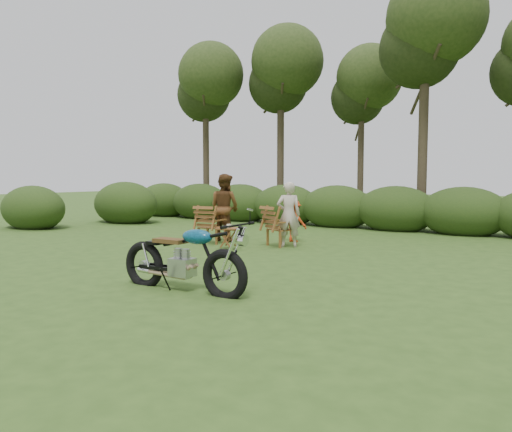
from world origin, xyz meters
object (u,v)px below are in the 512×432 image
Objects in this scene: lawn_chair_right at (281,246)px; motorcycle at (183,290)px; adult_b at (225,241)px; lawn_chair_left at (212,243)px; cup at (229,226)px; child at (294,242)px; side_table at (228,239)px; adult_a at (288,247)px.

motorcycle is at bearing 127.65° from lawn_chair_right.
motorcycle is 1.23× the size of adult_b.
lawn_chair_left is at bearing 40.40° from lawn_chair_right.
cup reaches higher than child.
side_table is 1.64m from adult_b.
motorcycle is at bearing -62.28° from side_table.
side_table is at bearing 18.66° from adult_a.
lawn_chair_left is at bearing 41.31° from child.
lawn_chair_right is 1.90× the size of side_table.
adult_a is 1.96m from adult_b.
adult_b is (-1.09, 1.25, -0.56)m from cup.
side_table is at bearing 115.31° from motorcycle.
lawn_chair_right is 1.02× the size of lawn_chair_left.
adult_b is at bearing 130.28° from side_table.
motorcycle is 1.39× the size of adult_a.
adult_b is 1.80m from child.
cup is 0.10× the size of child.
motorcycle is at bearing 68.12° from adult_a.
child is at bearing -148.07° from adult_b.
lawn_chair_left is at bearing 146.77° from cup.
lawn_chair_left is 8.43× the size of cup.
adult_b reaches higher than child.
lawn_chair_left is 1.86× the size of side_table.
adult_a reaches higher than cup.
lawn_chair_right is 8.63× the size of cup.
side_table is (1.04, -0.69, 0.26)m from lawn_chair_left.
lawn_chair_right is at bearing 99.83° from child.
cup is at bearing 85.54° from lawn_chair_right.
lawn_chair_right is at bearing -42.34° from adult_a.
motorcycle is 5.85m from child.
motorcycle reaches higher than side_table.
side_table is at bearing 159.78° from cup.
adult_b is (-1.05, 1.23, -0.26)m from side_table.
cup is at bearing 138.36° from lawn_chair_left.
lawn_chair_left is 2.11m from child.
cup is 1.58m from adult_a.
cup is (-0.66, -1.23, 0.56)m from lawn_chair_right.
adult_a reaches higher than child.
child reaches higher than lawn_chair_left.
cup is (0.04, -0.01, 0.30)m from side_table.
motorcycle is 2.27× the size of lawn_chair_left.
adult_b reaches higher than motorcycle.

